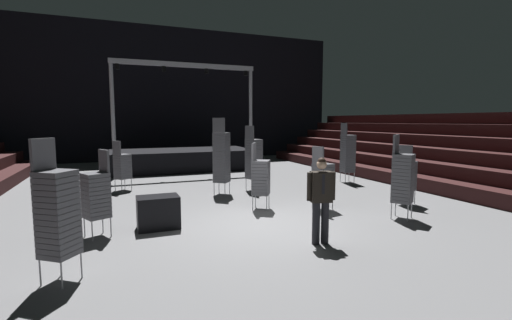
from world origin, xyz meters
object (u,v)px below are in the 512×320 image
stage_riser (182,158)px  equipment_road_case (158,212)px  chair_stack_mid_centre (221,157)px  chair_stack_front_right (348,153)px  chair_stack_mid_right (323,178)px  chair_stack_front_left (57,212)px  chair_stack_aisle_left (96,194)px  chair_stack_aisle_right (406,175)px  chair_stack_rear_centre (261,176)px  chair_stack_rear_right (254,158)px  chair_stack_rear_left (403,177)px  man_with_tie (321,196)px  chair_stack_mid_left (122,166)px

stage_riser → equipment_road_case: 9.81m
equipment_road_case → chair_stack_mid_centre: bearing=52.0°
chair_stack_front_right → chair_stack_mid_centre: (-5.16, -0.35, 0.08)m
chair_stack_mid_right → chair_stack_front_left: bearing=-80.0°
chair_stack_mid_centre → chair_stack_aisle_left: bearing=-98.5°
chair_stack_front_left → chair_stack_front_right: (9.16, 5.55, 0.08)m
chair_stack_aisle_right → equipment_road_case: size_ratio=1.90×
chair_stack_rear_centre → chair_stack_rear_right: bearing=-164.2°
chair_stack_front_left → chair_stack_rear_left: (7.27, 0.79, -0.04)m
chair_stack_front_right → chair_stack_aisle_right: chair_stack_front_right is taller
chair_stack_front_right → chair_stack_rear_centre: bearing=-55.3°
man_with_tie → chair_stack_mid_centre: (-0.45, 5.22, 0.28)m
chair_stack_aisle_left → chair_stack_aisle_right: bearing=-116.6°
chair_stack_rear_left → equipment_road_case: 5.82m
man_with_tie → chair_stack_rear_centre: 2.96m
chair_stack_mid_right → chair_stack_rear_left: bearing=30.0°
chair_stack_mid_right → chair_stack_rear_left: (1.30, -1.50, 0.17)m
chair_stack_rear_centre → chair_stack_mid_left: bearing=-107.7°
chair_stack_rear_right → chair_stack_rear_centre: (-0.79, -2.52, -0.21)m
chair_stack_mid_centre → chair_stack_aisle_left: (-3.57, -3.13, -0.34)m
equipment_road_case → chair_stack_mid_left: bearing=97.2°
chair_stack_rear_right → chair_stack_rear_centre: 2.65m
chair_stack_front_right → equipment_road_case: (-7.50, -3.36, -0.79)m
man_with_tie → stage_riser: bearing=-74.5°
chair_stack_mid_centre → chair_stack_rear_right: (1.22, 0.25, -0.13)m
chair_stack_front_left → chair_stack_front_right: chair_stack_front_right is taller
chair_stack_front_left → chair_stack_front_right: size_ratio=0.93×
chair_stack_mid_left → chair_stack_mid_right: bearing=12.8°
chair_stack_front_left → chair_stack_rear_right: 7.55m
man_with_tie → chair_stack_front_right: (4.71, 5.58, 0.20)m
man_with_tie → chair_stack_front_left: 4.46m
chair_stack_front_right → chair_stack_mid_centre: chair_stack_mid_centre is taller
stage_riser → chair_stack_mid_right: bearing=-77.6°
stage_riser → chair_stack_aisle_right: 10.87m
chair_stack_mid_left → chair_stack_aisle_right: bearing=22.2°
chair_stack_rear_centre → equipment_road_case: bearing=-41.7°
chair_stack_front_left → chair_stack_rear_left: size_ratio=1.04×
chair_stack_front_left → chair_stack_mid_right: 6.40m
chair_stack_mid_left → man_with_tie: bearing=-7.2°
chair_stack_mid_centre → equipment_road_case: bearing=-87.7°
chair_stack_aisle_left → chair_stack_rear_centre: bearing=-103.1°
stage_riser → chair_stack_mid_left: size_ratio=3.89×
chair_stack_aisle_right → chair_stack_aisle_left: bearing=-116.2°
man_with_tie → chair_stack_mid_left: bearing=-51.7°
chair_stack_rear_left → chair_stack_aisle_left: bearing=-42.9°
chair_stack_front_right → chair_stack_mid_right: bearing=-38.6°
chair_stack_front_right → stage_riser: bearing=-133.8°
man_with_tie → chair_stack_rear_left: bearing=-151.1°
man_with_tie → equipment_road_case: man_with_tie is taller
chair_stack_mid_centre → man_with_tie: bearing=-44.8°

